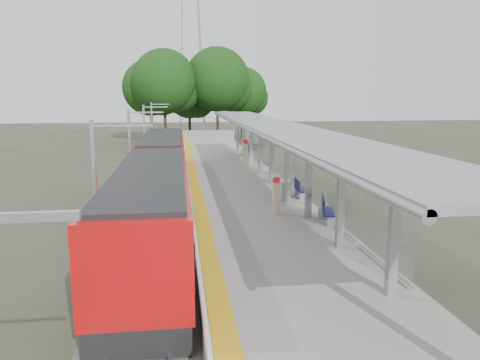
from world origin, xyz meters
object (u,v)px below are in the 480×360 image
object	(u,v)px
bench_mid	(299,188)
info_pillar_far	(245,154)
train	(159,178)
litter_bin	(286,192)
bench_far	(249,149)
info_pillar_near	(276,198)
bench_near	(326,209)

from	to	relation	value
bench_mid	info_pillar_far	world-z (taller)	info_pillar_far
info_pillar_far	train	bearing A→B (deg)	-101.94
train	litter_bin	world-z (taller)	train
train	bench_far	distance (m)	17.67
litter_bin	info_pillar_far	bearing A→B (deg)	91.33
train	info_pillar_far	xyz separation A→B (m)	(5.97, 10.70, -0.22)
bench_mid	litter_bin	xyz separation A→B (m)	(-0.86, -0.70, -0.04)
bench_mid	litter_bin	bearing A→B (deg)	-136.33
bench_far	info_pillar_far	world-z (taller)	info_pillar_far
info_pillar_near	info_pillar_far	xyz separation A→B (m)	(0.73, 14.66, 0.12)
bench_mid	bench_far	xyz separation A→B (m)	(-0.01, 16.99, 0.06)
bench_near	bench_mid	bearing A→B (deg)	103.32
info_pillar_near	train	bearing A→B (deg)	124.06
bench_near	litter_bin	world-z (taller)	bench_near
train	info_pillar_near	bearing A→B (deg)	-37.03
info_pillar_far	info_pillar_near	bearing A→B (deg)	-75.61
bench_mid	info_pillar_far	xyz separation A→B (m)	(-1.14, 11.51, 0.33)
info_pillar_far	bench_mid	bearing A→B (deg)	-67.10
info_pillar_near	info_pillar_far	bearing A→B (deg)	68.26
bench_near	info_pillar_near	world-z (taller)	info_pillar_near
bench_mid	info_pillar_near	xyz separation A→B (m)	(-1.87, -3.15, 0.21)
bench_near	train	bearing A→B (deg)	156.02
bench_near	bench_mid	distance (m)	4.83
bench_near	info_pillar_far	distance (m)	16.37
bench_near	info_pillar_far	world-z (taller)	info_pillar_far
train	bench_mid	xyz separation A→B (m)	(7.12, -0.81, -0.55)
bench_near	info_pillar_far	bearing A→B (deg)	108.47
train	bench_near	distance (m)	8.98
bench_mid	bench_near	bearing A→B (deg)	-87.21
train	bench_far	size ratio (longest dim) A/B	16.77
info_pillar_near	litter_bin	bearing A→B (deg)	48.63
bench_near	bench_far	xyz separation A→B (m)	(0.13, 21.81, -0.00)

